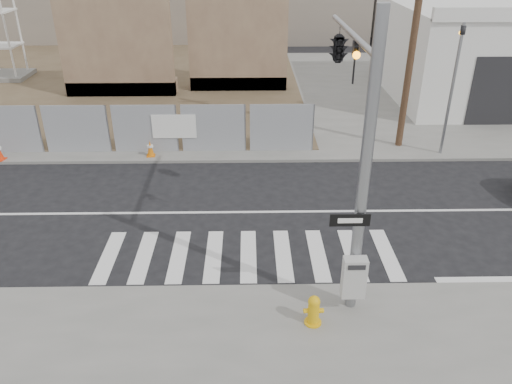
{
  "coord_description": "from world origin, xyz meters",
  "views": [
    {
      "loc": [
        0.01,
        -14.37,
        8.25
      ],
      "look_at": [
        0.24,
        -1.24,
        1.4
      ],
      "focal_mm": 35.0,
      "sensor_mm": 36.0,
      "label": 1
    }
  ],
  "objects_px": {
    "auto_shop": "(504,51)",
    "fire_hydrant": "(314,310)",
    "traffic_cone_c": "(150,149)",
    "traffic_cone_d": "(197,138)",
    "signal_pole": "(346,87)"
  },
  "relations": [
    {
      "from": "signal_pole",
      "to": "traffic_cone_c",
      "type": "xyz_separation_m",
      "value": [
        -6.46,
        6.54,
        -4.34
      ]
    },
    {
      "from": "signal_pole",
      "to": "traffic_cone_d",
      "type": "distance_m",
      "value": 9.83
    },
    {
      "from": "fire_hydrant",
      "to": "auto_shop",
      "type": "bearing_deg",
      "value": 49.29
    },
    {
      "from": "fire_hydrant",
      "to": "traffic_cone_c",
      "type": "bearing_deg",
      "value": 112.25
    },
    {
      "from": "auto_shop",
      "to": "traffic_cone_c",
      "type": "xyz_separation_m",
      "value": [
        -17.96,
        -8.47,
        -2.09
      ]
    },
    {
      "from": "traffic_cone_d",
      "to": "signal_pole",
      "type": "bearing_deg",
      "value": -58.46
    },
    {
      "from": "traffic_cone_c",
      "to": "traffic_cone_d",
      "type": "height_order",
      "value": "traffic_cone_d"
    },
    {
      "from": "signal_pole",
      "to": "traffic_cone_d",
      "type": "height_order",
      "value": "signal_pole"
    },
    {
      "from": "traffic_cone_d",
      "to": "traffic_cone_c",
      "type": "bearing_deg",
      "value": -151.53
    },
    {
      "from": "auto_shop",
      "to": "fire_hydrant",
      "type": "bearing_deg",
      "value": -124.17
    },
    {
      "from": "auto_shop",
      "to": "traffic_cone_d",
      "type": "height_order",
      "value": "auto_shop"
    },
    {
      "from": "signal_pole",
      "to": "auto_shop",
      "type": "height_order",
      "value": "signal_pole"
    },
    {
      "from": "signal_pole",
      "to": "traffic_cone_c",
      "type": "bearing_deg",
      "value": 134.63
    },
    {
      "from": "auto_shop",
      "to": "fire_hydrant",
      "type": "xyz_separation_m",
      "value": [
        -12.5,
        -18.41,
        -2.03
      ]
    },
    {
      "from": "signal_pole",
      "to": "auto_shop",
      "type": "xyz_separation_m",
      "value": [
        11.5,
        15.01,
        -2.25
      ]
    }
  ]
}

